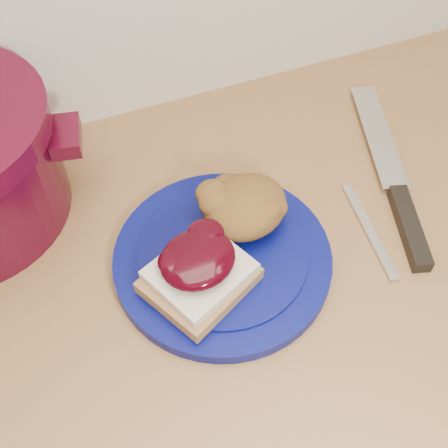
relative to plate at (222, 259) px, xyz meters
name	(u,v)px	position (x,y,z in m)	size (l,w,h in m)	color
base_cabinet	(219,394)	(0.00, 0.01, -0.48)	(4.00, 0.60, 0.86)	beige
plate	(222,259)	(0.00, 0.00, 0.00)	(0.27, 0.27, 0.02)	#060A54
sandwich	(199,270)	(-0.04, -0.03, 0.04)	(0.15, 0.14, 0.06)	olive
stuffing_mound	(245,207)	(0.04, 0.04, 0.04)	(0.11, 0.09, 0.05)	brown
chef_knife	(400,200)	(0.25, 0.00, 0.00)	(0.13, 0.33, 0.02)	black
butter_knife	(369,229)	(0.19, -0.02, -0.01)	(0.16, 0.01, 0.00)	silver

